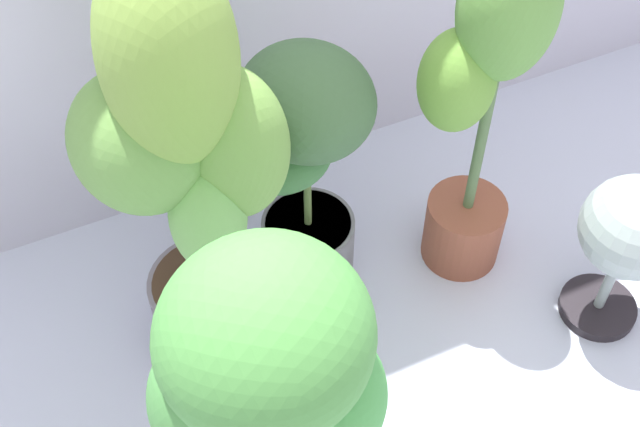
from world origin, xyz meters
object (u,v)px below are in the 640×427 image
at_px(potted_plant_back_center, 298,149).
at_px(potted_plant_back_right, 482,96).
at_px(potted_plant_back_left, 186,158).
at_px(potted_plant_front_left, 272,407).
at_px(floor_fan, 630,234).

bearing_deg(potted_plant_back_center, potted_plant_back_right, -19.57).
xyz_separation_m(potted_plant_back_center, potted_plant_back_left, (-0.26, -0.09, 0.17)).
bearing_deg(potted_plant_front_left, potted_plant_back_left, 85.57).
xyz_separation_m(potted_plant_back_right, potted_plant_back_center, (-0.36, 0.13, -0.12)).
distance_m(potted_plant_front_left, potted_plant_back_left, 0.50).
xyz_separation_m(potted_plant_back_right, floor_fan, (0.23, -0.29, -0.23)).
bearing_deg(potted_plant_back_left, potted_plant_front_left, -94.43).
bearing_deg(floor_fan, potted_plant_back_left, 136.97).
distance_m(potted_plant_back_right, potted_plant_back_center, 0.40).
bearing_deg(potted_plant_front_left, potted_plant_back_center, 63.01).
distance_m(potted_plant_front_left, floor_fan, 0.92).
bearing_deg(floor_fan, potted_plant_front_left, 168.81).
height_order(potted_plant_back_left, floor_fan, potted_plant_back_left).
xyz_separation_m(potted_plant_back_left, floor_fan, (0.84, -0.33, -0.28)).
distance_m(potted_plant_back_right, potted_plant_back_left, 0.62).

